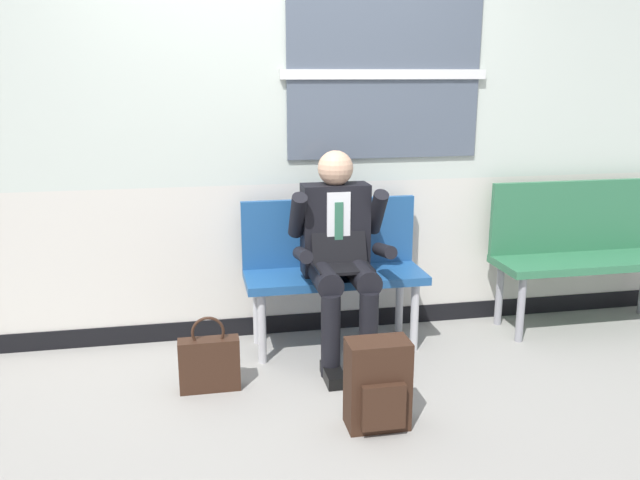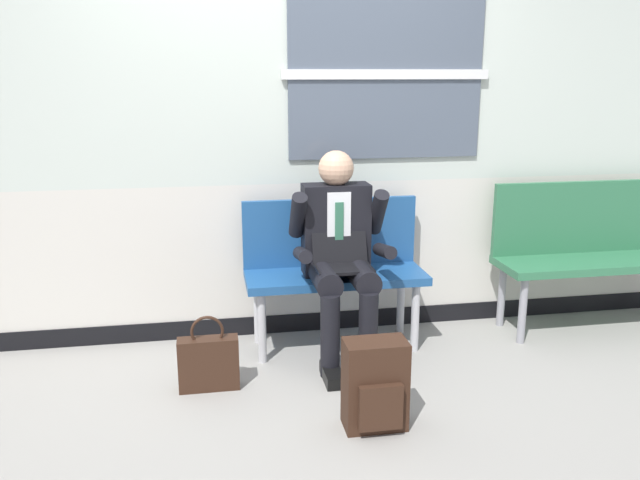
{
  "view_description": "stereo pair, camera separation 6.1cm",
  "coord_description": "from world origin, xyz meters",
  "px_view_note": "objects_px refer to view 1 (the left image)",
  "views": [
    {
      "loc": [
        -0.56,
        -3.43,
        1.68
      ],
      "look_at": [
        0.13,
        0.09,
        0.75
      ],
      "focal_mm": 36.58,
      "sensor_mm": 36.0,
      "label": 1
    },
    {
      "loc": [
        -0.5,
        -3.45,
        1.68
      ],
      "look_at": [
        0.13,
        0.09,
        0.75
      ],
      "focal_mm": 36.58,
      "sensor_mm": 36.0,
      "label": 2
    }
  ],
  "objects_px": {
    "bench_with_person": "(332,262)",
    "person_seated": "(340,251)",
    "backpack": "(378,385)",
    "bench_empty": "(584,244)",
    "handbag": "(209,363)"
  },
  "relations": [
    {
      "from": "backpack",
      "to": "bench_empty",
      "type": "bearing_deg",
      "value": 31.42
    },
    {
      "from": "bench_empty",
      "to": "person_seated",
      "type": "bearing_deg",
      "value": -173.23
    },
    {
      "from": "bench_empty",
      "to": "backpack",
      "type": "xyz_separation_m",
      "value": [
        -1.73,
        -1.06,
        -0.34
      ]
    },
    {
      "from": "person_seated",
      "to": "handbag",
      "type": "relative_size",
      "value": 2.92
    },
    {
      "from": "bench_with_person",
      "to": "person_seated",
      "type": "bearing_deg",
      "value": -90.0
    },
    {
      "from": "bench_with_person",
      "to": "bench_empty",
      "type": "distance_m",
      "value": 1.73
    },
    {
      "from": "bench_with_person",
      "to": "handbag",
      "type": "height_order",
      "value": "bench_with_person"
    },
    {
      "from": "bench_empty",
      "to": "person_seated",
      "type": "height_order",
      "value": "person_seated"
    },
    {
      "from": "backpack",
      "to": "handbag",
      "type": "xyz_separation_m",
      "value": [
        -0.79,
        0.54,
        -0.06
      ]
    },
    {
      "from": "person_seated",
      "to": "bench_with_person",
      "type": "bearing_deg",
      "value": 90.0
    },
    {
      "from": "bench_empty",
      "to": "person_seated",
      "type": "relative_size",
      "value": 1.03
    },
    {
      "from": "bench_empty",
      "to": "handbag",
      "type": "bearing_deg",
      "value": -168.44
    },
    {
      "from": "bench_with_person",
      "to": "handbag",
      "type": "bearing_deg",
      "value": -147.14
    },
    {
      "from": "person_seated",
      "to": "backpack",
      "type": "xyz_separation_m",
      "value": [
        -0.0,
        -0.85,
        -0.44
      ]
    },
    {
      "from": "bench_empty",
      "to": "handbag",
      "type": "relative_size",
      "value": 3.0
    }
  ]
}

